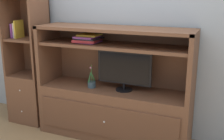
# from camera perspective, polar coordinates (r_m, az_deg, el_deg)

# --- Properties ---
(painted_rear_wall) EXTENTS (6.00, 0.10, 2.80)m
(painted_rear_wall) POSITION_cam_1_polar(r_m,az_deg,el_deg) (3.58, 2.51, 9.48)
(painted_rear_wall) COLOR #9EA8B2
(painted_rear_wall) RESTS_ON ground_plane
(media_console) EXTENTS (1.89, 0.57, 1.39)m
(media_console) POSITION_cam_1_polar(r_m,az_deg,el_deg) (3.49, 0.35, -6.57)
(media_console) COLOR brown
(media_console) RESTS_ON ground_plane
(tv_monitor) EXTENTS (0.67, 0.21, 0.47)m
(tv_monitor) POSITION_cam_1_polar(r_m,az_deg,el_deg) (3.30, 2.50, 0.04)
(tv_monitor) COLOR black
(tv_monitor) RESTS_ON media_console
(potted_plant) EXTENTS (0.10, 0.10, 0.29)m
(potted_plant) POSITION_cam_1_polar(r_m,az_deg,el_deg) (3.46, -4.19, -2.85)
(potted_plant) COLOR #384C56
(potted_plant) RESTS_ON media_console
(magazine_stack) EXTENTS (0.32, 0.33, 0.10)m
(magazine_stack) POSITION_cam_1_polar(r_m,az_deg,el_deg) (3.41, -4.92, 6.47)
(magazine_stack) COLOR purple
(magazine_stack) RESTS_ON media_console
(bookshelf_tall) EXTENTS (0.51, 0.43, 1.77)m
(bookshelf_tall) POSITION_cam_1_polar(r_m,az_deg,el_deg) (4.09, -16.44, -2.23)
(bookshelf_tall) COLOR brown
(bookshelf_tall) RESTS_ON ground_plane
(upright_book_row) EXTENTS (0.10, 0.18, 0.24)m
(upright_book_row) POSITION_cam_1_polar(r_m,az_deg,el_deg) (4.03, -18.89, 7.78)
(upright_book_row) COLOR purple
(upright_book_row) RESTS_ON bookshelf_tall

